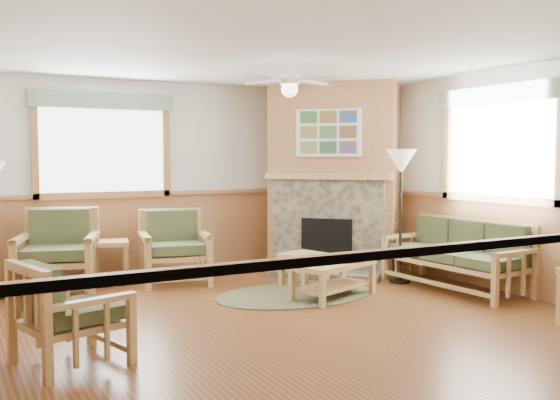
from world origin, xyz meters
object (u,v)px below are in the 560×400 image
armchair_back_right (175,247)px  coffee_table (333,280)px  sofa (455,255)px  armchair_left (71,312)px  armchair_back_left (57,252)px  floor_lamp_right (401,216)px  footstool (304,270)px  end_table_chairs (109,262)px

armchair_back_right → coffee_table: 2.18m
sofa → coffee_table: 1.63m
armchair_left → armchair_back_left: bearing=-21.9°
armchair_back_left → floor_lamp_right: (4.06, -1.48, 0.37)m
coffee_table → floor_lamp_right: size_ratio=0.60×
armchair_back_left → floor_lamp_right: bearing=-2.2°
armchair_left → footstool: armchair_left is taller
footstool → floor_lamp_right: size_ratio=0.28×
armchair_back_left → footstool: size_ratio=2.07×
sofa → footstool: 1.89m
coffee_table → end_table_chairs: 2.99m
armchair_back_left → armchair_left: (-0.32, -2.77, -0.09)m
floor_lamp_right → end_table_chairs: bearing=151.8°
armchair_back_right → armchair_left: size_ratio=1.13×
armchair_back_left → armchair_back_right: size_ratio=1.07×
armchair_back_right → coffee_table: size_ratio=0.90×
armchair_left → footstool: 3.58m
armchair_back_right → coffee_table: bearing=-40.7°
armchair_back_right → footstool: (1.38, -0.97, -0.26)m
armchair_left → coffee_table: 3.28m
armchair_back_left → sofa: bearing=-8.0°
sofa → footstool: (-1.56, 1.05, -0.22)m
armchair_back_right → end_table_chairs: (-0.75, 0.43, -0.20)m
armchair_back_left → armchair_left: bearing=-78.8°
end_table_chairs → floor_lamp_right: size_ratio=0.32×
armchair_left → floor_lamp_right: floor_lamp_right is taller
floor_lamp_right → armchair_back_right: bearing=152.4°
armchair_back_left → floor_lamp_right: floor_lamp_right is taller
sofa → end_table_chairs: (-3.69, 2.45, -0.15)m
sofa → footstool: size_ratio=3.84×
armchair_left → armchair_back_right: bearing=-48.9°
armchair_left → coffee_table: bearing=-87.9°
armchair_back_left → footstool: (2.83, -1.08, -0.29)m
armchair_back_left → coffee_table: (2.80, -1.79, -0.30)m
sofa → footstool: bearing=-127.5°
armchair_back_right → end_table_chairs: 0.89m
sofa → coffee_table: (-1.58, 0.34, -0.22)m
sofa → armchair_back_right: armchair_back_right is taller
armchair_left → footstool: bearing=-77.0°
sofa → floor_lamp_right: 0.86m
armchair_back_right → armchair_left: 3.19m
coffee_table → end_table_chairs: size_ratio=1.89×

